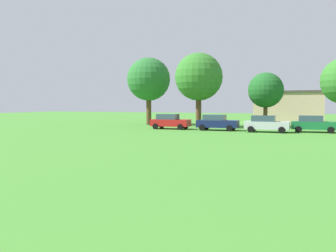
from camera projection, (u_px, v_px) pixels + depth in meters
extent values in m
plane|color=#42842D|center=(227.00, 140.00, 29.13)|extent=(160.00, 160.00, 0.00)
cube|color=red|center=(171.00, 123.00, 41.61)|extent=(4.30, 1.80, 0.76)
cube|color=#334756|center=(168.00, 117.00, 41.69)|extent=(2.24, 1.58, 0.60)
cylinder|color=black|center=(186.00, 126.00, 41.95)|extent=(0.64, 0.22, 0.64)
cylinder|color=black|center=(180.00, 127.00, 40.27)|extent=(0.64, 0.22, 0.64)
cylinder|color=black|center=(162.00, 125.00, 43.00)|extent=(0.64, 0.22, 0.64)
cylinder|color=black|center=(155.00, 126.00, 41.32)|extent=(0.64, 0.22, 0.64)
cube|color=#141E4C|center=(218.00, 124.00, 39.51)|extent=(4.30, 1.80, 0.76)
cube|color=#334756|center=(215.00, 117.00, 39.60)|extent=(2.24, 1.58, 0.60)
cylinder|color=black|center=(233.00, 127.00, 39.85)|extent=(0.64, 0.22, 0.64)
cylinder|color=black|center=(230.00, 128.00, 38.17)|extent=(0.64, 0.22, 0.64)
cylinder|color=black|center=(207.00, 127.00, 40.90)|extent=(0.64, 0.22, 0.64)
cylinder|color=black|center=(202.00, 128.00, 39.23)|extent=(0.64, 0.22, 0.64)
cube|color=silver|center=(267.00, 125.00, 36.94)|extent=(4.30, 1.80, 0.76)
cube|color=#334756|center=(264.00, 118.00, 37.03)|extent=(2.24, 1.58, 0.60)
cylinder|color=black|center=(283.00, 129.00, 37.28)|extent=(0.64, 0.22, 0.64)
cylinder|color=black|center=(282.00, 130.00, 35.60)|extent=(0.64, 0.22, 0.64)
cylinder|color=black|center=(253.00, 128.00, 38.33)|extent=(0.64, 0.22, 0.64)
cylinder|color=black|center=(251.00, 129.00, 36.66)|extent=(0.64, 0.22, 0.64)
cube|color=#196B38|center=(314.00, 125.00, 36.81)|extent=(4.30, 1.80, 0.76)
cube|color=#334756|center=(311.00, 118.00, 36.89)|extent=(2.24, 1.58, 0.60)
cylinder|color=black|center=(330.00, 129.00, 37.15)|extent=(0.64, 0.22, 0.64)
cylinder|color=black|center=(331.00, 130.00, 35.47)|extent=(0.64, 0.22, 0.64)
cylinder|color=black|center=(299.00, 128.00, 38.20)|extent=(0.64, 0.22, 0.64)
cylinder|color=black|center=(298.00, 129.00, 36.52)|extent=(0.64, 0.22, 0.64)
cylinder|color=brown|center=(149.00, 111.00, 49.79)|extent=(0.67, 0.67, 3.64)
sphere|color=#286B2D|center=(149.00, 79.00, 49.53)|extent=(5.75, 5.75, 5.75)
cylinder|color=brown|center=(199.00, 112.00, 44.74)|extent=(0.67, 0.67, 3.62)
sphere|color=#337528|center=(199.00, 77.00, 44.48)|extent=(5.72, 5.72, 5.72)
cylinder|color=brown|center=(265.00, 116.00, 44.68)|extent=(0.49, 0.49, 2.67)
sphere|color=#1E5B23|center=(266.00, 90.00, 44.49)|extent=(4.22, 4.22, 4.22)
cube|color=beige|center=(289.00, 108.00, 53.49)|extent=(9.14, 8.20, 4.36)
cube|color=#4C4742|center=(290.00, 92.00, 53.35)|extent=(9.51, 8.53, 0.24)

